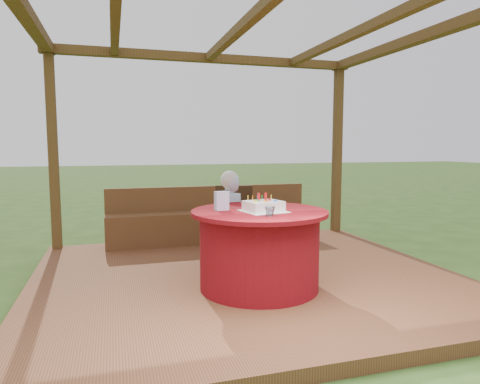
{
  "coord_description": "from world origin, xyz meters",
  "views": [
    {
      "loc": [
        -1.36,
        -4.34,
        1.52
      ],
      "look_at": [
        0.0,
        0.25,
        1.0
      ],
      "focal_mm": 32.0,
      "sensor_mm": 36.0,
      "label": 1
    }
  ],
  "objects_px": {
    "table": "(259,249)",
    "drinking_glass": "(270,211)",
    "chair": "(234,219)",
    "bench": "(212,223)",
    "gift_bag": "(222,201)",
    "birthday_cake": "(264,206)",
    "elderly_woman": "(230,218)"
  },
  "relations": [
    {
      "from": "table",
      "to": "drinking_glass",
      "type": "distance_m",
      "value": 0.55
    },
    {
      "from": "table",
      "to": "chair",
      "type": "relative_size",
      "value": 1.46
    },
    {
      "from": "bench",
      "to": "gift_bag",
      "type": "relative_size",
      "value": 16.34
    },
    {
      "from": "birthday_cake",
      "to": "table",
      "type": "bearing_deg",
      "value": 98.43
    },
    {
      "from": "gift_bag",
      "to": "table",
      "type": "bearing_deg",
      "value": -24.2
    },
    {
      "from": "bench",
      "to": "birthday_cake",
      "type": "relative_size",
      "value": 6.69
    },
    {
      "from": "drinking_glass",
      "to": "table",
      "type": "bearing_deg",
      "value": 86.61
    },
    {
      "from": "table",
      "to": "gift_bag",
      "type": "bearing_deg",
      "value": 161.46
    },
    {
      "from": "table",
      "to": "elderly_woman",
      "type": "bearing_deg",
      "value": 96.13
    },
    {
      "from": "table",
      "to": "chair",
      "type": "bearing_deg",
      "value": 88.22
    },
    {
      "from": "table",
      "to": "chair",
      "type": "height_order",
      "value": "chair"
    },
    {
      "from": "table",
      "to": "elderly_woman",
      "type": "distance_m",
      "value": 0.81
    },
    {
      "from": "table",
      "to": "drinking_glass",
      "type": "bearing_deg",
      "value": -93.39
    },
    {
      "from": "bench",
      "to": "gift_bag",
      "type": "height_order",
      "value": "gift_bag"
    },
    {
      "from": "elderly_woman",
      "to": "chair",
      "type": "bearing_deg",
      "value": 65.37
    },
    {
      "from": "bench",
      "to": "drinking_glass",
      "type": "height_order",
      "value": "drinking_glass"
    },
    {
      "from": "bench",
      "to": "table",
      "type": "height_order",
      "value": "bench"
    },
    {
      "from": "gift_bag",
      "to": "chair",
      "type": "bearing_deg",
      "value": 61.96
    },
    {
      "from": "chair",
      "to": "drinking_glass",
      "type": "bearing_deg",
      "value": -92.18
    },
    {
      "from": "bench",
      "to": "table",
      "type": "xyz_separation_m",
      "value": [
        -0.01,
        -2.17,
        0.13
      ]
    },
    {
      "from": "chair",
      "to": "elderly_woman",
      "type": "relative_size",
      "value": 0.81
    },
    {
      "from": "table",
      "to": "drinking_glass",
      "type": "relative_size",
      "value": 14.07
    },
    {
      "from": "drinking_glass",
      "to": "gift_bag",
      "type": "bearing_deg",
      "value": 125.22
    },
    {
      "from": "elderly_woman",
      "to": "drinking_glass",
      "type": "relative_size",
      "value": 11.85
    },
    {
      "from": "chair",
      "to": "table",
      "type": "bearing_deg",
      "value": -91.78
    },
    {
      "from": "chair",
      "to": "gift_bag",
      "type": "distance_m",
      "value": 1.06
    },
    {
      "from": "bench",
      "to": "table",
      "type": "distance_m",
      "value": 2.18
    },
    {
      "from": "bench",
      "to": "drinking_glass",
      "type": "distance_m",
      "value": 2.58
    },
    {
      "from": "chair",
      "to": "elderly_woman",
      "type": "distance_m",
      "value": 0.29
    },
    {
      "from": "table",
      "to": "birthday_cake",
      "type": "height_order",
      "value": "birthday_cake"
    },
    {
      "from": "bench",
      "to": "drinking_glass",
      "type": "relative_size",
      "value": 31.82
    },
    {
      "from": "bench",
      "to": "drinking_glass",
      "type": "xyz_separation_m",
      "value": [
        -0.03,
        -2.52,
        0.55
      ]
    }
  ]
}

